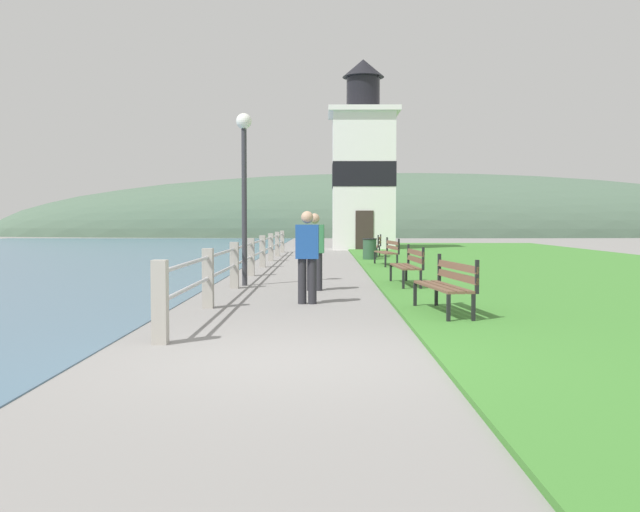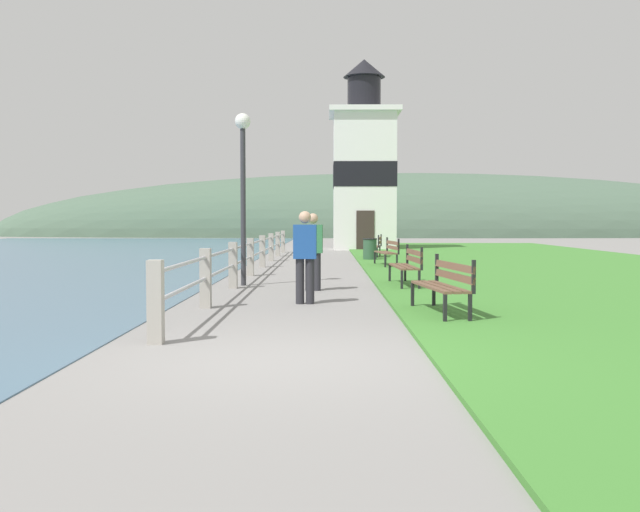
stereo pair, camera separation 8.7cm
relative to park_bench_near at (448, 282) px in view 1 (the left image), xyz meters
name	(u,v)px [view 1 (the left image)]	position (x,y,z in m)	size (l,w,h in m)	color
ground_plane	(283,360)	(-2.38, -3.52, -0.54)	(160.00, 160.00, 0.00)	gray
grass_verge	(549,266)	(5.27, 11.74, -0.51)	(12.00, 45.78, 0.06)	#428433
seawall_railing	(257,251)	(-3.93, 9.95, 0.05)	(0.18, 25.12, 1.03)	#A8A399
park_bench_near	(448,282)	(0.00, 0.00, 0.00)	(0.72, 1.97, 0.94)	brown
park_bench_midway	(409,263)	(-0.03, 4.87, 0.00)	(0.56, 1.97, 0.94)	brown
park_bench_far	(388,250)	(0.13, 11.84, 0.00)	(0.67, 1.96, 0.94)	brown
park_bench_by_lighthouse	(376,245)	(0.12, 17.29, 0.00)	(0.69, 1.65, 0.94)	brown
lighthouse	(363,169)	(0.07, 26.11, 3.63)	(3.61, 3.61, 9.82)	white
person_strolling	(315,249)	(-2.14, 4.10, 0.36)	(0.42, 0.25, 1.66)	#28282D
person_by_railing	(307,254)	(-2.24, 1.67, 0.37)	(0.42, 0.24, 1.67)	#28282D
trash_bin	(370,250)	(-0.25, 15.34, -0.12)	(0.54, 0.54, 0.84)	#2D5138
lamp_post	(244,167)	(-3.78, 5.30, 2.20)	(0.36, 0.36, 3.96)	#333338
distant_hillside	(403,236)	(5.62, 56.99, -0.54)	(80.00, 16.00, 12.00)	#4C6651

